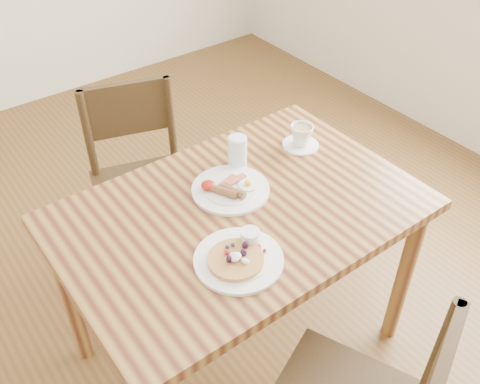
% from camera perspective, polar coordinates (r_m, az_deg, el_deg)
% --- Properties ---
extents(ground, '(5.00, 5.00, 0.00)m').
position_cam_1_polar(ground, '(2.34, 0.00, -15.67)').
color(ground, brown).
rests_on(ground, ground).
extents(dining_table, '(1.20, 0.80, 0.75)m').
position_cam_1_polar(dining_table, '(1.84, 0.00, -4.05)').
color(dining_table, olive).
rests_on(dining_table, ground).
extents(chair_far, '(0.53, 0.53, 0.88)m').
position_cam_1_polar(chair_far, '(2.37, -10.51, 1.57)').
color(chair_far, '#392714').
rests_on(chair_far, ground).
extents(pancake_plate, '(0.27, 0.27, 0.06)m').
position_cam_1_polar(pancake_plate, '(1.60, -0.10, -6.95)').
color(pancake_plate, white).
rests_on(pancake_plate, dining_table).
extents(breakfast_plate, '(0.27, 0.27, 0.04)m').
position_cam_1_polar(breakfast_plate, '(1.84, -1.11, 0.34)').
color(breakfast_plate, white).
rests_on(breakfast_plate, dining_table).
extents(teacup_saucer, '(0.14, 0.14, 0.09)m').
position_cam_1_polar(teacup_saucer, '(2.06, 6.54, 5.86)').
color(teacup_saucer, white).
rests_on(teacup_saucer, dining_table).
extents(water_glass, '(0.07, 0.07, 0.12)m').
position_cam_1_polar(water_glass, '(1.93, -0.27, 4.32)').
color(water_glass, silver).
rests_on(water_glass, dining_table).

